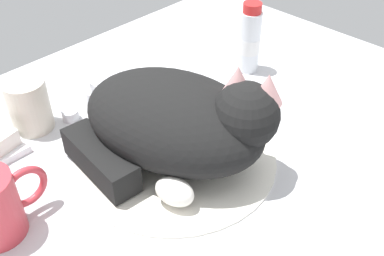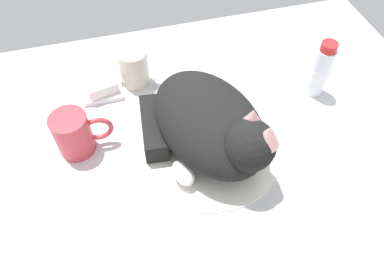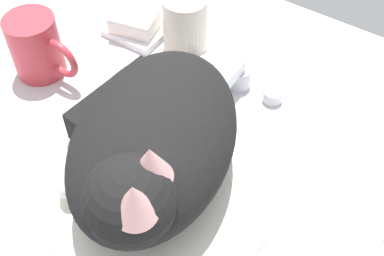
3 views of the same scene
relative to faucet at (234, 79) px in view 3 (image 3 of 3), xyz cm
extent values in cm
cube|color=silver|center=(0.00, -18.10, -3.74)|extent=(110.00, 82.50, 3.00)
cylinder|color=white|center=(0.00, -18.10, -1.89)|extent=(31.02, 31.02, 0.70)
cylinder|color=silver|center=(0.00, 1.38, -0.66)|extent=(3.60, 3.60, 3.17)
cube|color=silver|center=(0.00, -2.83, 1.93)|extent=(2.00, 8.42, 2.00)
cylinder|color=silver|center=(-5.62, 1.38, -1.34)|extent=(2.80, 2.80, 1.80)
cylinder|color=silver|center=(5.62, 1.38, -1.34)|extent=(2.80, 2.80, 1.80)
ellipsoid|color=black|center=(0.00, -18.10, 4.90)|extent=(25.27, 31.55, 12.88)
sphere|color=black|center=(4.29, -27.57, 8.44)|extent=(11.63, 11.63, 9.32)
ellipsoid|color=white|center=(3.75, -25.79, 6.51)|extent=(6.66, 7.29, 5.13)
cone|color=#DB9E9E|center=(5.24, -25.09, 12.40)|extent=(5.23, 5.23, 4.19)
cone|color=#DB9E9E|center=(6.46, -29.10, 12.40)|extent=(5.23, 5.23, 4.19)
cube|color=black|center=(-9.98, -13.23, 0.74)|extent=(5.92, 14.63, 4.56)
ellipsoid|color=white|center=(-6.82, -25.19, 0.51)|extent=(5.07, 6.40, 4.10)
cylinder|color=#C63842|center=(-25.61, -12.18, 2.38)|extent=(7.20, 7.20, 9.25)
torus|color=#C63842|center=(-20.81, -12.18, 2.38)|extent=(6.18, 1.00, 6.18)
cylinder|color=silver|center=(-11.00, 4.02, 2.18)|extent=(6.64, 6.64, 8.84)
cube|color=white|center=(-19.04, 1.88, -1.64)|extent=(9.00, 6.40, 1.20)
cube|color=white|center=(-19.04, 1.88, 0.32)|extent=(7.74, 6.33, 2.71)
camera|label=1|loc=(-34.97, -55.76, 44.58)|focal=42.27mm
camera|label=2|loc=(-14.64, -60.57, 58.81)|focal=34.47mm
camera|label=3|loc=(23.89, -46.09, 50.30)|focal=47.97mm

